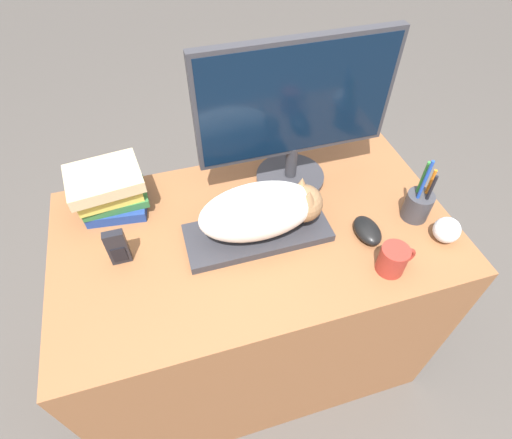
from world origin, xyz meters
TOP-DOWN VIEW (x-y plane):
  - ground_plane at (0.00, 0.00)m, footprint 12.00×12.00m
  - desk at (0.00, 0.32)m, footprint 1.14×0.65m
  - keyboard at (-0.00, 0.30)m, footprint 0.40×0.16m
  - cat at (0.02, 0.30)m, footprint 0.35×0.16m
  - monitor at (0.17, 0.50)m, footprint 0.57×0.22m
  - computer_mouse at (0.30, 0.22)m, footprint 0.07×0.11m
  - coffee_mug at (0.30, 0.10)m, footprint 0.10×0.07m
  - pen_cup at (0.46, 0.25)m, footprint 0.08×0.08m
  - baseball at (0.50, 0.15)m, footprint 0.07×0.07m
  - phone at (-0.37, 0.32)m, footprint 0.05×0.02m
  - book_stack at (-0.38, 0.53)m, footprint 0.22×0.19m

SIDE VIEW (x-z plane):
  - ground_plane at x=0.00m, z-range 0.00..0.00m
  - desk at x=0.00m, z-range 0.00..0.77m
  - keyboard at x=0.00m, z-range 0.77..0.80m
  - computer_mouse at x=0.30m, z-range 0.77..0.81m
  - baseball at x=0.50m, z-range 0.77..0.85m
  - coffee_mug at x=0.30m, z-range 0.77..0.85m
  - pen_cup at x=0.46m, z-range 0.71..0.93m
  - phone at x=-0.37m, z-range 0.77..0.88m
  - book_stack at x=-0.38m, z-range 0.78..0.91m
  - cat at x=0.02m, z-range 0.80..0.95m
  - monitor at x=0.17m, z-range 0.80..1.26m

